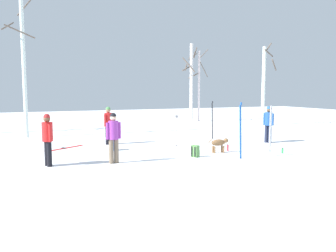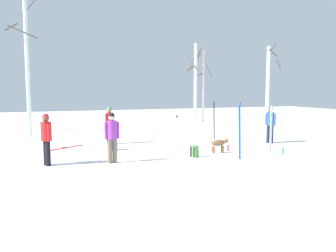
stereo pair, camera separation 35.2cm
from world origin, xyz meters
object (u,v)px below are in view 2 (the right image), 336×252
ski_pair_planted_1 (271,129)px  ski_poles_0 (177,130)px  birch_tree_3 (203,83)px  ski_pair_planted_0 (240,131)px  ski_pair_planted_2 (214,120)px  person_1 (270,122)px  birch_tree_2 (195,81)px  backpack_1 (194,151)px  water_bottle_0 (283,151)px  person_3 (109,123)px  water_bottle_1 (228,148)px  person_2 (112,134)px  birch_tree_4 (268,84)px  dog (219,143)px  person_0 (46,136)px  birch_tree_1 (27,59)px  ski_pair_lying_0 (65,148)px  backpack_0 (113,145)px

ski_pair_planted_1 → ski_poles_0: (-3.04, 2.43, -0.18)m
birch_tree_3 → ski_poles_0: bearing=-121.8°
ski_pair_planted_0 → ski_pair_planted_2: bearing=71.7°
person_1 → birch_tree_2: birch_tree_2 is taller
backpack_1 → water_bottle_0: bearing=-10.4°
person_3 → water_bottle_1: person_3 is taller
person_2 → birch_tree_4: 15.20m
ski_pair_planted_1 → water_bottle_0: ski_pair_planted_1 is taller
dog → ski_pair_planted_0: size_ratio=0.44×
person_0 → birch_tree_1: 8.15m
water_bottle_1 → ski_pair_lying_0: bearing=153.2°
ski_pair_planted_1 → backpack_1: ski_pair_planted_1 is taller
person_0 → backpack_1: (5.11, -0.48, -0.77)m
dog → water_bottle_0: bearing=-25.2°
birch_tree_4 → dog: bearing=-136.1°
water_bottle_1 → ski_pair_planted_0: bearing=-106.7°
person_2 → birch_tree_4: (12.60, 8.29, 1.87)m
person_2 → water_bottle_0: 6.62m
birch_tree_1 → backpack_0: bearing=-58.8°
person_0 → person_1: 9.92m
person_1 → birch_tree_3: birch_tree_3 is taller
person_1 → birch_tree_1: 12.59m
ski_pair_planted_0 → backpack_0: ski_pair_planted_0 is taller
ski_pair_planted_1 → backpack_1: bearing=177.6°
person_2 → ski_pair_planted_1: bearing=-2.2°
ski_pair_planted_2 → ski_poles_0: 3.15m
person_3 → dog: bearing=-46.3°
birch_tree_3 → birch_tree_4: 5.31m
person_3 → ski_poles_0: 3.18m
person_0 → birch_tree_2: birch_tree_2 is taller
person_3 → birch_tree_2: 12.38m
birch_tree_3 → birch_tree_2: bearing=-176.8°
ski_poles_0 → birch_tree_1: size_ratio=0.18×
person_0 → birch_tree_2: 16.92m
ski_pair_planted_0 → dog: bearing=93.8°
water_bottle_0 → birch_tree_3: 14.29m
person_3 → backpack_0: 1.80m
ski_pair_planted_0 → ski_pair_planted_1: size_ratio=1.10×
ski_poles_0 → birch_tree_3: 12.73m
person_2 → ski_pair_planted_1: 6.32m
birch_tree_3 → ski_pair_planted_0: bearing=-111.7°
person_0 → person_3: bearing=52.7°
person_2 → ski_pair_planted_1: ski_pair_planted_1 is taller
person_1 → backpack_0: size_ratio=3.90×
person_1 → birch_tree_3: 11.55m
ski_pair_planted_0 → ski_pair_planted_2: ski_pair_planted_0 is taller
ski_pair_planted_2 → backpack_0: 5.64m
person_3 → birch_tree_2: birch_tree_2 is taller
backpack_1 → backpack_0: bearing=134.4°
person_0 → backpack_1: person_0 is taller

